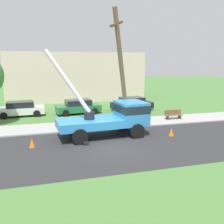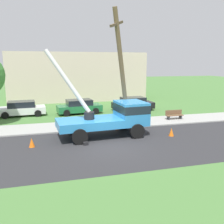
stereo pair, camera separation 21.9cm
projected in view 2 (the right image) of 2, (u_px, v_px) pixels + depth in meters
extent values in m
plane|color=#477538|center=(83.00, 111.00, 26.70)|extent=(120.00, 120.00, 0.00)
cube|color=#2B2B2D|center=(112.00, 146.00, 15.34)|extent=(80.00, 7.75, 0.01)
cube|color=#9E9E99|center=(95.00, 125.00, 20.46)|extent=(80.00, 3.09, 0.10)
cube|color=#2D84C6|center=(89.00, 123.00, 16.96)|extent=(4.46, 2.70, 0.55)
cube|color=#2D84C6|center=(131.00, 113.00, 17.86)|extent=(2.07, 2.53, 1.60)
cube|color=#19232D|center=(131.00, 108.00, 17.79)|extent=(2.09, 2.55, 0.56)
cylinder|color=black|center=(89.00, 116.00, 16.87)|extent=(0.70, 0.70, 0.50)
cylinder|color=silver|center=(68.00, 81.00, 16.61)|extent=(2.96, 1.46, 4.26)
cube|color=black|center=(86.00, 143.00, 15.61)|extent=(0.32, 0.32, 0.20)
cube|color=black|center=(77.00, 132.00, 18.29)|extent=(0.32, 0.32, 0.20)
cylinder|color=black|center=(137.00, 131.00, 16.94)|extent=(1.00, 0.30, 1.00)
cylinder|color=black|center=(124.00, 123.00, 19.16)|extent=(1.00, 0.30, 1.00)
cylinder|color=black|center=(80.00, 137.00, 15.66)|extent=(1.00, 0.30, 1.00)
cylinder|color=black|center=(73.00, 127.00, 17.89)|extent=(1.00, 0.30, 1.00)
cylinder|color=brown|center=(122.00, 73.00, 18.04)|extent=(2.12, 2.31, 8.73)
cube|color=brown|center=(117.00, 24.00, 16.56)|extent=(1.30, 1.43, 0.66)
cone|color=orange|center=(171.00, 132.00, 17.49)|extent=(0.36, 0.36, 0.56)
cone|color=orange|center=(32.00, 143.00, 15.18)|extent=(0.36, 0.36, 0.56)
cone|color=orange|center=(117.00, 126.00, 19.16)|extent=(0.36, 0.36, 0.56)
cube|color=silver|center=(22.00, 110.00, 24.08)|extent=(4.51, 2.08, 0.65)
cube|color=black|center=(21.00, 104.00, 23.96)|extent=(2.57, 1.81, 0.55)
cylinder|color=black|center=(38.00, 113.00, 23.74)|extent=(0.64, 0.22, 0.64)
cylinder|color=black|center=(37.00, 110.00, 25.42)|extent=(0.64, 0.22, 0.64)
cylinder|color=black|center=(5.00, 115.00, 22.83)|extent=(0.64, 0.22, 0.64)
cylinder|color=black|center=(6.00, 112.00, 24.50)|extent=(0.64, 0.22, 0.64)
cube|color=#1E6638|center=(79.00, 108.00, 25.17)|extent=(4.55, 2.22, 0.65)
cube|color=black|center=(79.00, 102.00, 25.05)|extent=(2.61, 1.89, 0.55)
cylinder|color=black|center=(96.00, 111.00, 24.89)|extent=(0.64, 0.22, 0.64)
cylinder|color=black|center=(91.00, 108.00, 26.54)|extent=(0.64, 0.22, 0.64)
cylinder|color=black|center=(67.00, 113.00, 23.89)|extent=(0.64, 0.22, 0.64)
cylinder|color=black|center=(64.00, 110.00, 25.54)|extent=(0.64, 0.22, 0.64)
cube|color=black|center=(133.00, 105.00, 26.90)|extent=(4.47, 1.97, 0.65)
cube|color=black|center=(133.00, 100.00, 26.78)|extent=(2.53, 1.75, 0.55)
cylinder|color=black|center=(149.00, 108.00, 26.52)|extent=(0.64, 0.22, 0.64)
cylinder|color=black|center=(142.00, 105.00, 28.21)|extent=(0.64, 0.22, 0.64)
cylinder|color=black|center=(123.00, 110.00, 25.67)|extent=(0.64, 0.22, 0.64)
cylinder|color=black|center=(118.00, 107.00, 27.36)|extent=(0.64, 0.22, 0.64)
cube|color=brown|center=(175.00, 115.00, 22.24)|extent=(1.60, 0.44, 0.06)
cube|color=brown|center=(174.00, 112.00, 22.38)|extent=(1.60, 0.06, 0.40)
cube|color=#333338|center=(168.00, 118.00, 22.13)|extent=(0.10, 0.40, 0.45)
cube|color=#333338|center=(180.00, 117.00, 22.44)|extent=(0.10, 0.40, 0.45)
cube|color=beige|center=(78.00, 76.00, 34.49)|extent=(18.00, 6.00, 6.40)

